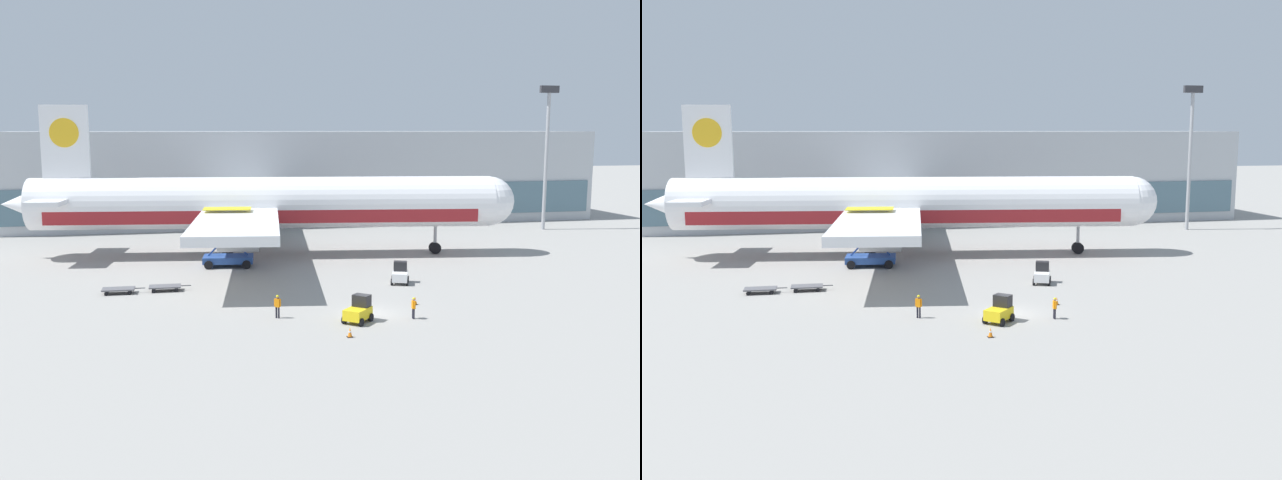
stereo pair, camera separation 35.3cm
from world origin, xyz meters
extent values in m
plane|color=gray|center=(0.00, 0.00, 0.00)|extent=(400.00, 400.00, 0.00)
cube|color=#B2B7BC|center=(6.42, 58.19, 7.00)|extent=(90.00, 18.00, 14.00)
cube|color=slate|center=(6.42, 49.09, 3.85)|extent=(88.20, 0.20, 4.90)
cylinder|color=#9EA0A5|center=(37.97, 40.27, 9.70)|extent=(0.50, 0.50, 19.40)
cube|color=#333338|center=(37.97, 40.27, 19.90)|extent=(2.80, 0.50, 1.00)
cylinder|color=white|center=(-4.37, 27.63, 6.10)|extent=(52.29, 13.45, 5.80)
cube|color=maroon|center=(-4.37, 27.63, 4.79)|extent=(48.15, 12.72, 1.45)
sphere|color=white|center=(21.34, 23.77, 6.10)|extent=(5.68, 5.68, 5.68)
cone|color=white|center=(-30.09, 31.48, 6.10)|extent=(7.13, 6.40, 5.51)
cube|color=white|center=(-25.97, 30.87, 13.00)|extent=(5.21, 1.21, 8.00)
cylinder|color=yellow|center=(-25.97, 30.87, 13.96)|extent=(3.25, 1.02, 3.20)
cube|color=white|center=(-27.00, 31.02, 6.68)|extent=(5.49, 13.39, 0.50)
cube|color=white|center=(-6.95, 28.01, 5.38)|extent=(15.03, 48.66, 0.90)
cylinder|color=#9EA0A5|center=(-8.44, 18.04, 3.58)|extent=(4.57, 3.39, 2.80)
cylinder|color=#9EA0A5|center=(-5.45, 37.98, 3.58)|extent=(4.57, 3.39, 2.80)
cylinder|color=#9EA0A5|center=(15.17, 24.70, 2.65)|extent=(0.36, 0.36, 4.00)
cylinder|color=black|center=(15.17, 24.70, 0.65)|extent=(1.42, 1.08, 1.30)
cylinder|color=#9EA0A5|center=(-8.96, 25.08, 2.65)|extent=(0.36, 0.36, 4.00)
cylinder|color=black|center=(-8.96, 25.08, 0.65)|extent=(1.42, 1.08, 1.30)
cylinder|color=#9EA0A5|center=(-8.01, 31.41, 2.65)|extent=(0.36, 0.36, 4.00)
cylinder|color=black|center=(-8.01, 31.41, 0.65)|extent=(1.42, 1.08, 1.30)
cube|color=#284C99|center=(-9.12, 21.92, 0.80)|extent=(5.59, 3.74, 0.70)
cube|color=#B2B2B7|center=(-9.12, 21.92, 5.59)|extent=(5.31, 3.55, 0.30)
cube|color=yellow|center=(-9.12, 21.92, 6.14)|extent=(5.31, 3.55, 0.08)
cube|color=#284C99|center=(-9.12, 21.92, 3.37)|extent=(4.25, 0.79, 4.55)
cube|color=#284C99|center=(-9.12, 21.92, 3.37)|extent=(4.25, 0.79, 4.55)
cylinder|color=black|center=(-6.97, 23.11, 0.45)|extent=(0.94, 0.49, 0.90)
cylinder|color=black|center=(-7.42, 20.15, 0.45)|extent=(0.94, 0.49, 0.90)
cylinder|color=black|center=(-10.83, 23.69, 0.45)|extent=(0.94, 0.49, 0.90)
cylinder|color=black|center=(-11.28, 20.72, 0.45)|extent=(0.94, 0.49, 0.90)
cube|color=silver|center=(5.81, 9.88, 0.70)|extent=(2.12, 2.65, 0.80)
cube|color=black|center=(6.04, 10.49, 1.55)|extent=(1.48, 1.28, 0.90)
cube|color=black|center=(6.25, 11.03, 0.42)|extent=(1.23, 0.60, 0.24)
cylinder|color=black|center=(5.44, 10.88, 0.30)|extent=(0.44, 0.65, 0.60)
cylinder|color=black|center=(6.75, 10.38, 0.30)|extent=(0.44, 0.65, 0.60)
cylinder|color=black|center=(4.87, 9.37, 0.30)|extent=(0.44, 0.65, 0.60)
cylinder|color=black|center=(6.18, 8.88, 0.30)|extent=(0.44, 0.65, 0.60)
cube|color=yellow|center=(-1.72, -2.38, 0.70)|extent=(2.58, 2.64, 0.80)
cube|color=black|center=(-1.28, -1.90, 1.55)|extent=(1.52, 1.50, 0.90)
cube|color=black|center=(-0.89, -1.47, 0.42)|extent=(1.04, 0.97, 0.24)
cylinder|color=black|center=(-1.69, -1.31, 0.30)|extent=(0.58, 0.60, 0.60)
cylinder|color=black|center=(-0.66, -2.25, 0.30)|extent=(0.58, 0.60, 0.60)
cylinder|color=black|center=(-2.78, -2.50, 0.30)|extent=(0.58, 0.60, 0.60)
cylinder|color=black|center=(-1.74, -3.44, 0.30)|extent=(0.58, 0.60, 0.60)
cube|color=#56565B|center=(-19.77, 11.35, 0.42)|extent=(2.85, 1.60, 0.12)
cube|color=#56565B|center=(-17.92, 11.28, 0.42)|extent=(0.90, 0.11, 0.08)
cylinder|color=black|center=(-18.77, 11.95, 0.18)|extent=(0.36, 0.16, 0.36)
cylinder|color=black|center=(-18.81, 10.67, 0.18)|extent=(0.36, 0.16, 0.36)
cylinder|color=black|center=(-20.73, 12.02, 0.18)|extent=(0.36, 0.16, 0.36)
cylinder|color=black|center=(-20.77, 10.74, 0.18)|extent=(0.36, 0.16, 0.36)
cube|color=#56565B|center=(-15.75, 11.51, 0.42)|extent=(2.85, 1.60, 0.12)
cube|color=#56565B|center=(-13.90, 11.45, 0.42)|extent=(0.90, 0.11, 0.08)
cylinder|color=black|center=(-14.75, 12.11, 0.18)|extent=(0.36, 0.16, 0.36)
cylinder|color=black|center=(-14.79, 10.84, 0.18)|extent=(0.36, 0.16, 0.36)
cylinder|color=black|center=(-16.71, 12.18, 0.18)|extent=(0.36, 0.16, 0.36)
cylinder|color=black|center=(-16.75, 10.91, 0.18)|extent=(0.36, 0.16, 0.36)
cylinder|color=black|center=(2.74, -2.37, 0.40)|extent=(0.14, 0.14, 0.80)
cylinder|color=black|center=(2.74, -2.17, 0.40)|extent=(0.14, 0.14, 0.80)
cube|color=orange|center=(2.74, -2.27, 1.10)|extent=(0.22, 0.36, 0.60)
cylinder|color=orange|center=(2.74, -2.51, 1.13)|extent=(0.09, 0.09, 0.54)
cylinder|color=orange|center=(2.74, -2.03, 1.13)|extent=(0.09, 0.09, 0.54)
sphere|color=tan|center=(2.74, -2.27, 1.51)|extent=(0.22, 0.22, 0.22)
sphere|color=yellow|center=(2.74, -2.27, 1.57)|extent=(0.21, 0.21, 0.21)
cylinder|color=black|center=(-7.30, 0.10, 0.44)|extent=(0.14, 0.14, 0.87)
cylinder|color=black|center=(-7.47, 0.21, 0.44)|extent=(0.14, 0.14, 0.87)
cube|color=orange|center=(-7.38, 0.15, 1.20)|extent=(0.42, 0.38, 0.65)
cylinder|color=orange|center=(-7.18, 0.03, 1.23)|extent=(0.09, 0.09, 0.59)
cylinder|color=orange|center=(-7.59, 0.28, 1.23)|extent=(0.09, 0.09, 0.59)
sphere|color=#846047|center=(-7.38, 0.15, 1.64)|extent=(0.24, 0.24, 0.24)
sphere|color=yellow|center=(-7.38, 0.15, 1.71)|extent=(0.22, 0.22, 0.22)
cube|color=black|center=(-3.27, -5.97, 0.02)|extent=(0.40, 0.40, 0.04)
cone|color=orange|center=(-3.27, -5.97, 0.37)|extent=(0.32, 0.32, 0.66)
cylinder|color=white|center=(-3.27, -5.97, 0.40)|extent=(0.19, 0.19, 0.09)
cube|color=black|center=(4.40, 1.87, 0.02)|extent=(0.40, 0.40, 0.04)
cone|color=orange|center=(4.40, 1.87, 0.35)|extent=(0.32, 0.32, 0.61)
cylinder|color=white|center=(4.40, 1.87, 0.38)|extent=(0.19, 0.19, 0.09)
camera|label=1|loc=(-15.74, -52.37, 14.35)|focal=40.00mm
camera|label=2|loc=(-15.40, -52.45, 14.35)|focal=40.00mm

